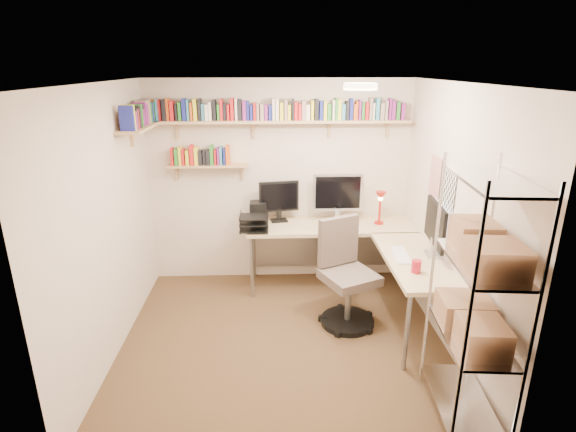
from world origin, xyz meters
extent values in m
plane|color=#412A1C|center=(0.00, 0.00, 0.00)|extent=(3.20, 3.20, 0.00)
cube|color=beige|center=(0.00, 1.50, 1.25)|extent=(3.20, 0.04, 2.50)
cube|color=beige|center=(-1.60, 0.00, 1.25)|extent=(0.04, 3.00, 2.50)
cube|color=beige|center=(1.60, 0.00, 1.25)|extent=(0.04, 3.00, 2.50)
cube|color=beige|center=(0.00, -1.50, 1.25)|extent=(3.20, 0.04, 2.50)
cube|color=white|center=(0.00, 0.00, 2.50)|extent=(3.20, 3.00, 0.04)
cube|color=silver|center=(1.59, 0.55, 1.55)|extent=(0.01, 0.30, 0.42)
cube|color=white|center=(1.59, 0.15, 1.50)|extent=(0.01, 0.28, 0.38)
cylinder|color=#FFEAC6|center=(0.70, 0.20, 2.46)|extent=(0.30, 0.30, 0.06)
cube|color=tan|center=(0.00, 1.38, 2.02)|extent=(3.05, 0.25, 0.03)
cube|color=tan|center=(-1.48, 0.95, 2.02)|extent=(0.25, 1.00, 0.03)
cube|color=tan|center=(-0.85, 1.40, 1.50)|extent=(0.95, 0.20, 0.02)
cube|color=tan|center=(-1.20, 1.44, 1.95)|extent=(0.03, 0.20, 0.20)
cube|color=tan|center=(-0.30, 1.44, 1.95)|extent=(0.03, 0.20, 0.20)
cube|color=tan|center=(0.60, 1.44, 1.95)|extent=(0.03, 0.20, 0.20)
cube|color=tan|center=(1.30, 1.44, 1.95)|extent=(0.03, 0.20, 0.20)
cube|color=gray|center=(-1.47, 1.38, 2.14)|extent=(0.03, 0.13, 0.21)
cube|color=#2C812B|center=(-1.43, 1.38, 2.14)|extent=(0.04, 0.14, 0.21)
cube|color=teal|center=(-1.38, 1.38, 2.15)|extent=(0.02, 0.15, 0.24)
cube|color=red|center=(-1.35, 1.38, 2.15)|extent=(0.03, 0.11, 0.23)
cube|color=black|center=(-1.30, 1.38, 2.15)|extent=(0.04, 0.15, 0.24)
cube|color=#D25318|center=(-1.26, 1.38, 2.16)|extent=(0.03, 0.12, 0.25)
cube|color=red|center=(-1.22, 1.38, 2.14)|extent=(0.04, 0.14, 0.22)
cube|color=black|center=(-1.17, 1.38, 2.13)|extent=(0.02, 0.11, 0.19)
cube|color=#2C812B|center=(-1.13, 1.38, 2.14)|extent=(0.03, 0.12, 0.20)
cube|color=navy|center=(-1.08, 1.38, 2.16)|extent=(0.04, 0.13, 0.24)
cube|color=teal|center=(-1.03, 1.38, 2.15)|extent=(0.03, 0.14, 0.23)
cube|color=#D25318|center=(-1.00, 1.38, 2.14)|extent=(0.03, 0.14, 0.20)
cube|color=yellow|center=(-0.95, 1.38, 2.15)|extent=(0.04, 0.14, 0.24)
cube|color=black|center=(-0.91, 1.38, 2.16)|extent=(0.03, 0.14, 0.24)
cube|color=teal|center=(-0.87, 1.38, 2.13)|extent=(0.03, 0.12, 0.19)
cube|color=silver|center=(-0.82, 1.38, 2.12)|extent=(0.03, 0.15, 0.18)
cube|color=silver|center=(-0.79, 1.38, 2.14)|extent=(0.03, 0.12, 0.20)
cube|color=black|center=(-0.74, 1.38, 2.15)|extent=(0.04, 0.12, 0.23)
cube|color=#2C812B|center=(-0.69, 1.38, 2.12)|extent=(0.03, 0.13, 0.18)
cube|color=red|center=(-0.66, 1.38, 2.15)|extent=(0.03, 0.14, 0.24)
cube|color=black|center=(-0.62, 1.38, 2.13)|extent=(0.04, 0.11, 0.19)
cube|color=red|center=(-0.58, 1.38, 2.12)|extent=(0.03, 0.15, 0.17)
cube|color=red|center=(-0.54, 1.38, 2.16)|extent=(0.04, 0.14, 0.25)
cube|color=silver|center=(-0.49, 1.38, 2.16)|extent=(0.03, 0.15, 0.24)
cube|color=black|center=(-0.45, 1.38, 2.15)|extent=(0.04, 0.12, 0.24)
cube|color=#7E2176|center=(-0.40, 1.38, 2.14)|extent=(0.04, 0.13, 0.22)
cube|color=navy|center=(-0.36, 1.38, 2.14)|extent=(0.03, 0.11, 0.22)
cube|color=navy|center=(-0.32, 1.38, 2.12)|extent=(0.03, 0.12, 0.17)
cube|color=red|center=(-0.28, 1.38, 2.13)|extent=(0.03, 0.15, 0.20)
cube|color=gray|center=(-0.24, 1.38, 2.13)|extent=(0.03, 0.12, 0.19)
cube|color=gray|center=(-0.20, 1.38, 2.13)|extent=(0.04, 0.13, 0.18)
cube|color=#7E2176|center=(-0.15, 1.38, 2.12)|extent=(0.04, 0.14, 0.18)
cube|color=navy|center=(-0.10, 1.38, 2.12)|extent=(0.03, 0.15, 0.17)
cube|color=silver|center=(-0.06, 1.38, 2.16)|extent=(0.03, 0.13, 0.24)
cube|color=silver|center=(-0.02, 1.38, 2.16)|extent=(0.04, 0.14, 0.24)
cube|color=yellow|center=(0.03, 1.38, 2.13)|extent=(0.04, 0.12, 0.20)
cube|color=gray|center=(0.08, 1.38, 2.15)|extent=(0.03, 0.13, 0.23)
cube|color=yellow|center=(0.12, 1.38, 2.12)|extent=(0.03, 0.13, 0.17)
cube|color=black|center=(0.16, 1.38, 2.15)|extent=(0.02, 0.13, 0.24)
cube|color=red|center=(0.19, 1.38, 2.14)|extent=(0.04, 0.11, 0.21)
cube|color=red|center=(0.24, 1.38, 2.13)|extent=(0.04, 0.14, 0.18)
cube|color=gray|center=(0.28, 1.38, 2.14)|extent=(0.04, 0.12, 0.22)
cube|color=silver|center=(0.33, 1.38, 2.12)|extent=(0.04, 0.14, 0.17)
cube|color=yellow|center=(0.38, 1.38, 2.14)|extent=(0.03, 0.12, 0.22)
cube|color=black|center=(0.43, 1.38, 2.15)|extent=(0.04, 0.13, 0.24)
cube|color=navy|center=(0.48, 1.38, 2.14)|extent=(0.04, 0.11, 0.21)
cube|color=yellow|center=(0.53, 1.38, 2.14)|extent=(0.04, 0.15, 0.21)
cube|color=#2C812B|center=(0.58, 1.38, 2.13)|extent=(0.04, 0.12, 0.18)
cube|color=silver|center=(0.62, 1.38, 2.15)|extent=(0.03, 0.14, 0.22)
cube|color=#2C812B|center=(0.66, 1.38, 2.16)|extent=(0.03, 0.15, 0.24)
cube|color=yellow|center=(0.69, 1.38, 2.15)|extent=(0.04, 0.13, 0.23)
cube|color=teal|center=(0.74, 1.38, 2.13)|extent=(0.04, 0.14, 0.18)
cube|color=black|center=(0.79, 1.38, 2.14)|extent=(0.04, 0.14, 0.21)
cube|color=navy|center=(0.83, 1.38, 2.15)|extent=(0.04, 0.12, 0.24)
cube|color=#D25318|center=(0.87, 1.38, 2.12)|extent=(0.02, 0.15, 0.18)
cube|color=#D25318|center=(0.89, 1.38, 2.14)|extent=(0.02, 0.12, 0.21)
cube|color=#7E2176|center=(0.93, 1.38, 2.15)|extent=(0.02, 0.14, 0.22)
cube|color=#2C812B|center=(0.97, 1.38, 2.13)|extent=(0.03, 0.12, 0.20)
cube|color=red|center=(1.01, 1.38, 2.13)|extent=(0.04, 0.12, 0.20)
cube|color=gray|center=(1.05, 1.38, 2.16)|extent=(0.03, 0.14, 0.25)
cube|color=silver|center=(1.09, 1.38, 2.13)|extent=(0.02, 0.12, 0.19)
cube|color=teal|center=(1.14, 1.38, 2.16)|extent=(0.04, 0.11, 0.25)
cube|color=gray|center=(1.19, 1.38, 2.13)|extent=(0.04, 0.12, 0.19)
cube|color=gray|center=(1.24, 1.38, 2.14)|extent=(0.03, 0.12, 0.22)
cube|color=#7E2176|center=(1.28, 1.38, 2.16)|extent=(0.03, 0.12, 0.24)
cube|color=#7E2176|center=(1.32, 1.38, 2.14)|extent=(0.04, 0.11, 0.22)
cube|color=#2C812B|center=(1.38, 1.38, 2.14)|extent=(0.04, 0.11, 0.20)
cube|color=#7E2176|center=(1.43, 1.38, 2.13)|extent=(0.04, 0.13, 0.19)
cube|color=navy|center=(-1.48, 0.52, 2.15)|extent=(0.13, 0.04, 0.24)
cube|color=yellow|center=(-1.48, 0.56, 2.16)|extent=(0.13, 0.03, 0.24)
cube|color=#7E2176|center=(-1.48, 0.61, 2.12)|extent=(0.14, 0.04, 0.18)
cube|color=black|center=(-1.48, 0.65, 2.13)|extent=(0.13, 0.04, 0.20)
cube|color=red|center=(-1.48, 0.70, 2.13)|extent=(0.13, 0.03, 0.19)
cube|color=black|center=(-1.48, 0.74, 2.15)|extent=(0.14, 0.04, 0.22)
cube|color=black|center=(-1.48, 0.79, 2.14)|extent=(0.12, 0.04, 0.21)
cube|color=#2C812B|center=(-1.48, 0.83, 2.15)|extent=(0.13, 0.03, 0.23)
cube|color=#7E2176|center=(-1.48, 0.88, 2.12)|extent=(0.14, 0.04, 0.17)
cube|color=black|center=(-1.48, 0.93, 2.14)|extent=(0.11, 0.04, 0.22)
cube|color=#7E2176|center=(-1.48, 0.98, 2.15)|extent=(0.13, 0.04, 0.23)
cube|color=#7E2176|center=(-1.48, 1.03, 2.14)|extent=(0.14, 0.04, 0.22)
cube|color=gray|center=(-1.48, 1.07, 2.16)|extent=(0.12, 0.04, 0.24)
cube|color=gray|center=(-1.48, 1.12, 2.16)|extent=(0.15, 0.04, 0.25)
cube|color=navy|center=(-1.48, 1.16, 2.16)|extent=(0.11, 0.03, 0.25)
cube|color=#2C812B|center=(-1.48, 1.20, 2.14)|extent=(0.14, 0.03, 0.21)
cube|color=navy|center=(-1.48, 1.25, 2.14)|extent=(0.15, 0.03, 0.21)
cube|color=navy|center=(-1.48, 1.29, 2.13)|extent=(0.11, 0.03, 0.19)
cube|color=teal|center=(-1.48, 1.33, 2.14)|extent=(0.11, 0.04, 0.20)
cube|color=#D25318|center=(-1.48, 1.38, 2.15)|extent=(0.13, 0.04, 0.23)
cube|color=red|center=(-1.26, 1.40, 1.61)|extent=(0.03, 0.11, 0.20)
cube|color=#2C812B|center=(-1.21, 1.40, 1.61)|extent=(0.04, 0.12, 0.19)
cube|color=yellow|center=(-1.17, 1.40, 1.62)|extent=(0.03, 0.14, 0.22)
cube|color=red|center=(-1.13, 1.40, 1.61)|extent=(0.03, 0.13, 0.19)
cube|color=yellow|center=(-1.09, 1.40, 1.60)|extent=(0.04, 0.14, 0.18)
cube|color=red|center=(-1.03, 1.40, 1.63)|extent=(0.04, 0.13, 0.23)
cube|color=yellow|center=(-0.98, 1.40, 1.62)|extent=(0.04, 0.12, 0.21)
cube|color=black|center=(-0.93, 1.40, 1.60)|extent=(0.04, 0.14, 0.17)
cube|color=black|center=(-0.89, 1.40, 1.60)|extent=(0.04, 0.11, 0.17)
cube|color=black|center=(-0.84, 1.40, 1.60)|extent=(0.04, 0.14, 0.17)
cube|color=#2C812B|center=(-0.80, 1.40, 1.63)|extent=(0.04, 0.12, 0.23)
cube|color=red|center=(-0.76, 1.40, 1.60)|extent=(0.02, 0.13, 0.18)
cube|color=#7E2176|center=(-0.72, 1.40, 1.61)|extent=(0.03, 0.13, 0.20)
cube|color=teal|center=(-0.69, 1.40, 1.62)|extent=(0.03, 0.13, 0.22)
cube|color=navy|center=(-0.65, 1.40, 1.61)|extent=(0.02, 0.12, 0.20)
cube|color=#D25318|center=(-0.61, 1.40, 1.63)|extent=(0.04, 0.12, 0.23)
cube|color=beige|center=(0.65, 1.18, 0.79)|extent=(2.09, 0.66, 0.04)
cube|color=beige|center=(1.36, 0.16, 0.79)|extent=(0.66, 1.43, 0.04)
cylinder|color=gray|center=(-0.34, 0.91, 0.38)|extent=(0.04, 0.04, 0.77)
cylinder|color=gray|center=(-0.34, 1.45, 0.38)|extent=(0.04, 0.04, 0.77)
cylinder|color=gray|center=(1.64, 1.45, 0.38)|extent=(0.04, 0.04, 0.77)
cylinder|color=gray|center=(1.09, -0.50, 0.38)|extent=(0.04, 0.04, 0.77)
cylinder|color=gray|center=(1.64, -0.50, 0.38)|extent=(0.04, 0.04, 0.77)
cube|color=gray|center=(0.65, 1.47, 0.44)|extent=(1.98, 0.02, 0.60)
cube|color=silver|center=(0.70, 1.31, 1.18)|extent=(0.60, 0.03, 0.46)
cube|color=black|center=(0.70, 1.29, 1.18)|extent=(0.54, 0.00, 0.40)
cube|color=black|center=(-0.01, 1.31, 1.13)|extent=(0.48, 0.03, 0.37)
cube|color=black|center=(1.52, 0.21, 1.15)|extent=(0.03, 0.64, 0.42)
cube|color=white|center=(1.50, 0.21, 1.15)|extent=(0.00, 0.57, 0.36)
cube|color=white|center=(0.70, 0.98, 0.82)|extent=(0.46, 0.14, 0.02)
cube|color=white|center=(1.20, 0.21, 0.82)|extent=(0.14, 0.44, 0.02)
cylinder|color=#AC140E|center=(1.20, 1.18, 0.82)|extent=(0.11, 0.11, 0.02)
cylinder|color=#AC140E|center=(1.20, 1.18, 0.99)|extent=(0.03, 0.03, 0.31)
cone|color=#AC140E|center=(1.20, 1.18, 1.16)|extent=(0.13, 0.13, 0.10)
sphere|color=#FFBF72|center=(1.20, 1.18, 1.13)|extent=(0.06, 0.06, 0.06)
cube|color=black|center=(-0.26, 1.27, 0.94)|extent=(0.20, 0.20, 0.26)
cube|color=black|center=(-0.31, 0.98, 0.92)|extent=(0.33, 0.26, 0.22)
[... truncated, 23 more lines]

